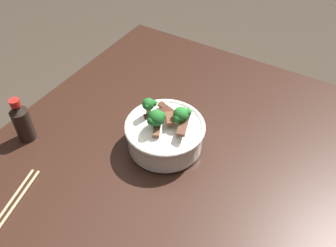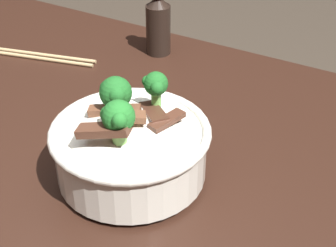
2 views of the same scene
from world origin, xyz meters
TOP-DOWN VIEW (x-y plane):
  - rice_bowl at (-0.08, -0.08)m, footprint 0.21×0.21m
  - chopsticks_pair at (0.28, -0.28)m, footprint 0.24×0.08m
  - soy_sauce_bottle at (0.09, -0.41)m, footprint 0.05×0.05m

SIDE VIEW (x-z plane):
  - chopsticks_pair at x=0.28m, z-range 0.80..0.80m
  - rice_bowl at x=-0.08m, z-range 0.78..0.92m
  - soy_sauce_bottle at x=0.09m, z-range 0.79..0.92m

